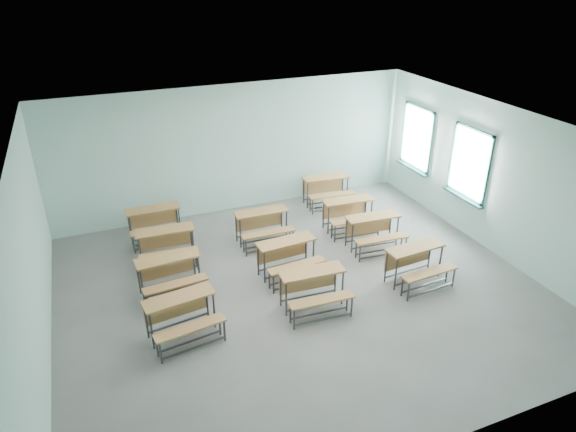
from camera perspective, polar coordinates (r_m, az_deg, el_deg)
name	(u,v)px	position (r m, az deg, el deg)	size (l,w,h in m)	color
room	(304,215)	(9.37, 1.81, 0.16)	(9.04, 8.04, 3.24)	gray
desk_unit_r0c0	(182,312)	(8.89, -11.69, -10.40)	(1.29, 0.96, 0.75)	#A06D39
desk_unit_r0c1	(314,285)	(9.36, 2.90, -7.69)	(1.24, 0.87, 0.75)	#A06D39
desk_unit_r0c2	(418,260)	(10.40, 14.21, -4.77)	(1.24, 0.88, 0.75)	#A06D39
desk_unit_r1c0	(170,271)	(10.00, -12.99, -5.98)	(1.25, 0.89, 0.75)	#A06D39
desk_unit_r1c1	(288,254)	(10.29, 0.04, -4.20)	(1.25, 0.88, 0.75)	#A06D39
desk_unit_r1c2	(374,228)	(11.41, 9.58, -1.30)	(1.25, 0.89, 0.75)	#A06D39
desk_unit_r2c0	(166,242)	(11.00, -13.35, -2.81)	(1.25, 0.88, 0.75)	#A06D39
desk_unit_r2c1	(263,223)	(11.49, -2.80, -0.73)	(1.21, 0.82, 0.75)	#A06D39
desk_unit_r2c2	(350,211)	(12.11, 6.86, 0.60)	(1.26, 0.90, 0.75)	#A06D39
desk_unit_r3c0	(155,220)	(11.99, -14.60, -0.40)	(1.20, 0.81, 0.75)	#A06D39
desk_unit_r3c2	(327,187)	(13.34, 4.36, 3.25)	(1.27, 0.92, 0.75)	#A06D39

